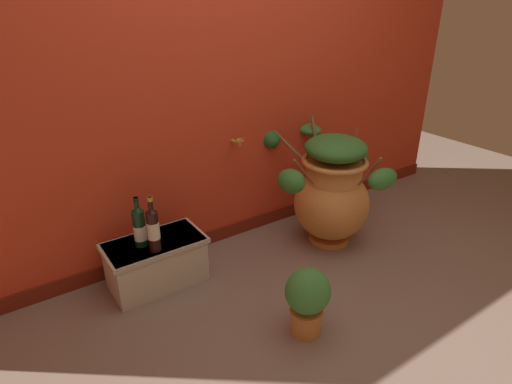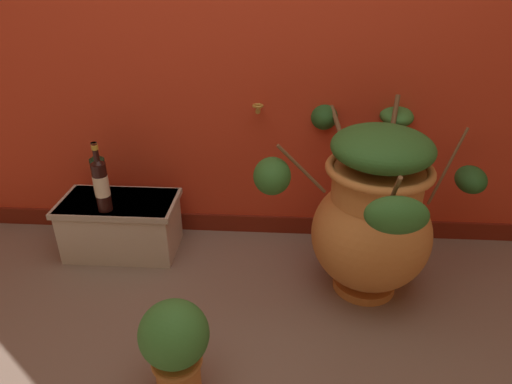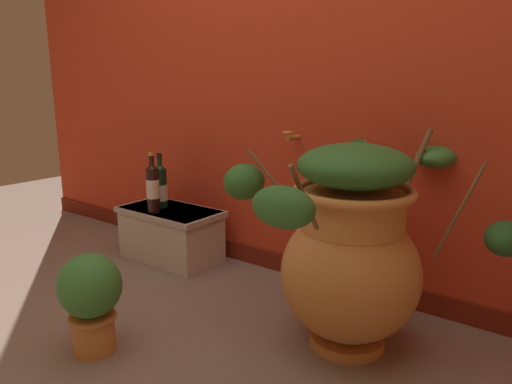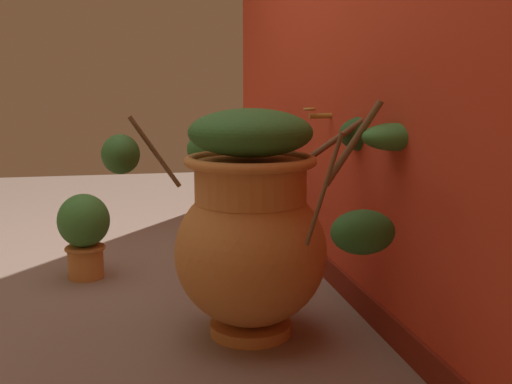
{
  "view_description": "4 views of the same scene",
  "coord_description": "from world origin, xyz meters",
  "views": [
    {
      "loc": [
        -1.43,
        -1.33,
        1.68
      ],
      "look_at": [
        -0.01,
        0.75,
        0.5
      ],
      "focal_mm": 30.07,
      "sensor_mm": 36.0,
      "label": 1
    },
    {
      "loc": [
        0.16,
        -1.12,
        1.42
      ],
      "look_at": [
        0.04,
        0.75,
        0.44
      ],
      "focal_mm": 31.56,
      "sensor_mm": 36.0,
      "label": 2
    },
    {
      "loc": [
        1.32,
        -0.96,
        1.03
      ],
      "look_at": [
        -0.06,
        0.87,
        0.49
      ],
      "focal_mm": 33.48,
      "sensor_mm": 36.0,
      "label": 3
    },
    {
      "loc": [
        2.55,
        0.26,
        0.88
      ],
      "look_at": [
        0.0,
        0.77,
        0.41
      ],
      "focal_mm": 41.46,
      "sensor_mm": 36.0,
      "label": 4
    }
  ],
  "objects": [
    {
      "name": "back_wall",
      "position": [
        0.0,
        1.2,
        1.29
      ],
      "size": [
        4.4,
        0.33,
        2.6
      ],
      "color": "red",
      "rests_on": "ground_plane"
    },
    {
      "name": "terracotta_urn",
      "position": [
        0.57,
        0.65,
        0.42
      ],
      "size": [
        1.08,
        1.13,
        0.84
      ],
      "color": "#CC7F3D",
      "rests_on": "ground_plane"
    },
    {
      "name": "ground_plane",
      "position": [
        0.0,
        0.0,
        0.0
      ],
      "size": [
        7.0,
        7.0,
        0.0
      ],
      "primitive_type": "plane",
      "color": "#7A6656"
    },
    {
      "name": "wine_bottle_middle",
      "position": [
        -0.76,
        0.87,
        0.43
      ],
      "size": [
        0.08,
        0.08,
        0.32
      ],
      "color": "black",
      "rests_on": "stone_ledge"
    },
    {
      "name": "potted_shrub",
      "position": [
        -0.19,
        0.0,
        0.23
      ],
      "size": [
        0.25,
        0.24,
        0.4
      ],
      "color": "#CC7F3D",
      "rests_on": "ground_plane"
    },
    {
      "name": "wine_bottle_left",
      "position": [
        -0.71,
        0.77,
        0.45
      ],
      "size": [
        0.07,
        0.07,
        0.35
      ],
      "color": "black",
      "rests_on": "stone_ledge"
    },
    {
      "name": "stone_ledge",
      "position": [
        -0.68,
        0.87,
        0.17
      ],
      "size": [
        0.6,
        0.33,
        0.3
      ],
      "color": "beige",
      "rests_on": "ground_plane"
    }
  ]
}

